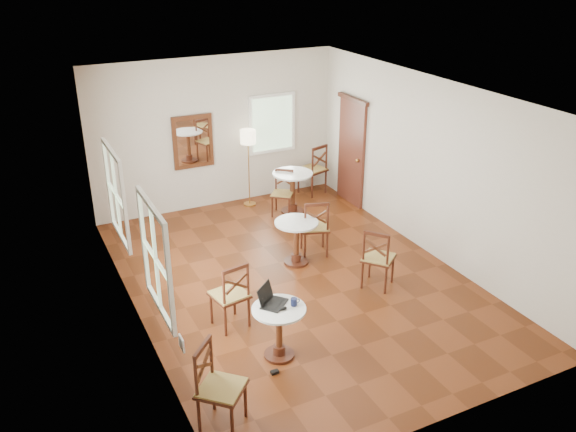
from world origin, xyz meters
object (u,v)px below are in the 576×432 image
object	(u,v)px
chair_mid_a	(315,227)
power_adapter	(275,372)
chair_near_b	(219,387)
water_glass	(263,302)
cafe_table_back	(293,188)
mouse	(283,308)
navy_mug	(294,302)
laptop	(270,300)
cafe_table_near	(279,327)
cafe_table_mid	(296,238)
chair_back_a	(313,169)
chair_mid_b	(378,258)
floor_lamp	(248,142)
chair_back_b	(283,193)
chair_near_a	(230,295)

from	to	relation	value
chair_mid_a	power_adapter	distance (m)	3.30
chair_near_b	water_glass	distance (m)	1.37
cafe_table_back	chair_mid_a	xyz separation A→B (m)	(-0.46, -1.75, -0.01)
mouse	navy_mug	size ratio (longest dim) A/B	0.81
laptop	mouse	bearing A→B (deg)	-107.33
cafe_table_near	cafe_table_mid	size ratio (longest dim) A/B	0.96
chair_back_a	chair_mid_b	bearing A→B (deg)	59.05
cafe_table_mid	floor_lamp	bearing A→B (deg)	84.16
chair_back_b	water_glass	bearing A→B (deg)	-80.72
water_glass	floor_lamp	bearing A→B (deg)	69.20
navy_mug	chair_back_b	bearing A→B (deg)	66.09
floor_lamp	laptop	xyz separation A→B (m)	(-1.66, -4.65, -0.55)
chair_back_b	mouse	size ratio (longest dim) A/B	8.81
cafe_table_near	chair_near_b	bearing A→B (deg)	-143.72
chair_mid_a	laptop	size ratio (longest dim) A/B	2.26
power_adapter	navy_mug	bearing A→B (deg)	33.84
power_adapter	floor_lamp	bearing A→B (deg)	70.37
cafe_table_near	chair_near_a	size ratio (longest dim) A/B	0.72
floor_lamp	power_adapter	bearing A→B (deg)	-109.63
cafe_table_near	cafe_table_mid	world-z (taller)	cafe_table_mid
cafe_table_back	chair_back_a	bearing A→B (deg)	39.91
chair_mid_a	floor_lamp	size ratio (longest dim) A/B	0.64
cafe_table_mid	chair_near_b	distance (m)	3.84
cafe_table_mid	navy_mug	bearing A→B (deg)	-117.62
cafe_table_mid	mouse	world-z (taller)	mouse
chair_mid_a	water_glass	world-z (taller)	chair_mid_a
chair_mid_b	water_glass	distance (m)	2.43
laptop	chair_mid_b	bearing A→B (deg)	-20.92
cafe_table_mid	chair_mid_a	xyz separation A→B (m)	(0.43, 0.16, 0.04)
chair_back_b	chair_near_b	bearing A→B (deg)	-84.41
water_glass	chair_near_b	bearing A→B (deg)	-135.11
chair_mid_b	water_glass	bearing A→B (deg)	70.08
cafe_table_mid	floor_lamp	size ratio (longest dim) A/B	0.48
chair_mid_a	cafe_table_near	bearing A→B (deg)	71.11
chair_back_b	navy_mug	xyz separation A→B (m)	(-1.82, -4.10, 0.34)
chair_near_a	cafe_table_back	bearing A→B (deg)	-139.38
navy_mug	water_glass	world-z (taller)	water_glass
cafe_table_back	chair_near_b	xyz separation A→B (m)	(-3.34, -4.87, -0.00)
cafe_table_mid	navy_mug	distance (m)	2.47
navy_mug	chair_mid_b	bearing A→B (deg)	26.11
floor_lamp	mouse	xyz separation A→B (m)	(-1.58, -4.84, -0.59)
chair_near_b	floor_lamp	world-z (taller)	floor_lamp
chair_near_a	chair_back_a	world-z (taller)	chair_back_a
chair_near_b	floor_lamp	bearing A→B (deg)	17.91
cafe_table_back	water_glass	xyz separation A→B (m)	(-2.39, -3.92, 0.27)
chair_near_b	navy_mug	xyz separation A→B (m)	(1.31, 0.79, 0.27)
cafe_table_mid	water_glass	world-z (taller)	water_glass
chair_near_a	cafe_table_near	bearing A→B (deg)	97.94
chair_back_a	water_glass	bearing A→B (deg)	38.01
cafe_table_back	mouse	size ratio (longest dim) A/B	8.26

